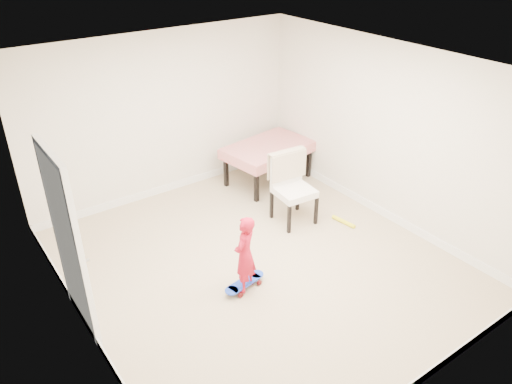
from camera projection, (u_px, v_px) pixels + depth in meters
ground at (259, 263)px, 6.58m from camera, size 5.00×5.00×0.00m
ceiling at (259, 69)px, 5.33m from camera, size 4.50×5.00×0.04m
wall_back at (165, 116)px, 7.71m from camera, size 4.50×0.04×2.60m
wall_front at (432, 284)px, 4.19m from camera, size 4.50×0.04×2.60m
wall_left at (72, 237)px, 4.81m from camera, size 0.04×5.00×2.60m
wall_right at (386, 134)px, 7.09m from camera, size 0.04×5.00×2.60m
door at (68, 245)px, 5.16m from camera, size 0.11×0.94×2.11m
baseboard_back at (171, 186)px, 8.32m from camera, size 4.50×0.02×0.12m
baseboard_left at (92, 332)px, 5.40m from camera, size 0.02×5.00×0.12m
baseboard_right at (376, 208)px, 7.69m from camera, size 0.02×5.00×0.12m
dining_table at (268, 163)px, 8.46m from camera, size 1.56×1.11×0.67m
dining_chair at (294, 190)px, 7.24m from camera, size 0.64×0.71×1.06m
skateboard at (245, 285)px, 6.12m from camera, size 0.63×0.32×0.09m
child at (245, 257)px, 5.86m from camera, size 0.44×0.39×1.00m
foam_toy at (344, 222)px, 7.41m from camera, size 0.12×0.40×0.06m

